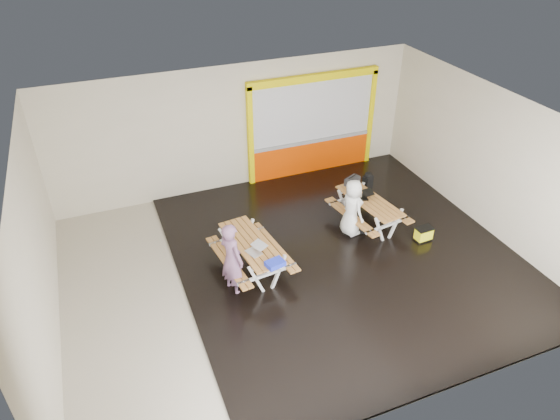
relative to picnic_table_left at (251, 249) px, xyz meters
name	(u,v)px	position (x,y,z in m)	size (l,w,h in m)	color
room	(296,202)	(0.94, -0.23, 1.14)	(10.02, 8.02, 3.52)	beige
deck	(344,254)	(2.19, -0.23, -0.59)	(7.50, 7.98, 0.05)	black
kiosk	(312,128)	(3.14, 3.70, 0.83)	(3.88, 0.16, 3.00)	#E94100
picnic_table_left	(251,249)	(0.00, 0.00, 0.00)	(1.58, 2.15, 0.80)	#AF7537
picnic_table_right	(369,206)	(3.28, 0.60, -0.02)	(1.58, 2.11, 0.77)	#AF7537
person_left	(232,259)	(-0.57, -0.45, 0.23)	(0.62, 0.41, 1.70)	#7B5375
person_right	(352,208)	(2.68, 0.39, 0.20)	(0.71, 0.46, 1.45)	white
laptop_left	(256,250)	(-0.01, -0.35, 0.24)	(0.47, 0.45, 0.16)	silver
laptop_right	(364,195)	(3.21, 0.76, 0.22)	(0.45, 0.41, 0.17)	black
blue_pouch	(275,263)	(0.20, -0.93, 0.24)	(0.37, 0.26, 0.11)	#1E2FCC
toolbox	(352,181)	(3.25, 1.43, 0.26)	(0.48, 0.38, 0.25)	black
backpack	(368,181)	(3.77, 1.52, 0.09)	(0.33, 0.28, 0.46)	black
dark_case	(356,229)	(2.88, 0.42, -0.49)	(0.37, 0.27, 0.14)	black
fluke_bag	(424,234)	(4.20, -0.49, -0.39)	(0.42, 0.29, 0.35)	black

